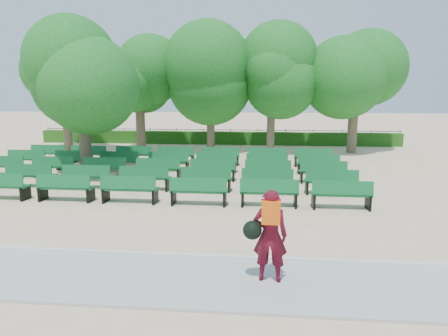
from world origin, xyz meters
name	(u,v)px	position (x,y,z in m)	size (l,w,h in m)	color
ground	(174,190)	(0.00, 0.00, 0.00)	(120.00, 120.00, 0.00)	#D5B38D
paving	(95,277)	(0.00, -7.40, 0.03)	(30.00, 2.20, 0.06)	#ACABA7
curb	(116,253)	(0.00, -6.25, 0.05)	(30.00, 0.12, 0.10)	silver
hedge	(216,138)	(0.00, 14.00, 0.45)	(26.00, 0.70, 0.90)	#215616
fence	(217,143)	(0.00, 14.40, 0.00)	(26.00, 0.10, 1.02)	black
tree_line	(209,152)	(0.00, 10.00, 0.00)	(21.80, 6.80, 7.04)	#1D6E22
bench_array	(159,177)	(-1.08, 1.87, 0.10)	(1.91, 0.61, 1.20)	#105E2B
tree_among	(81,76)	(-4.55, 2.38, 4.42)	(4.59, 4.59, 6.51)	brown
person	(269,234)	(3.48, -7.28, 1.01)	(0.88, 0.54, 1.84)	#4D0B18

